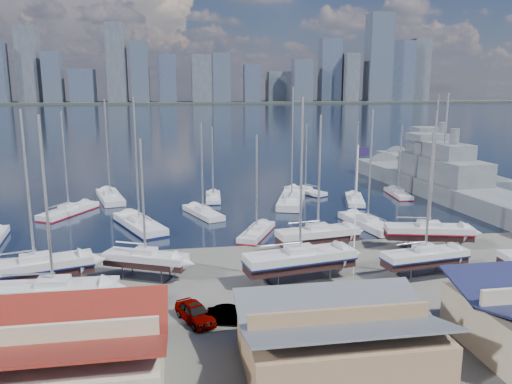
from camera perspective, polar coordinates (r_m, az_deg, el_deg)
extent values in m
plane|color=#605E59|center=(48.16, 3.21, -9.62)|extent=(1400.00, 1400.00, 0.00)
cube|color=#1A273D|center=(354.33, -7.86, 8.77)|extent=(1400.00, 600.00, 0.40)
cube|color=#2D332D|center=(614.05, -8.59, 10.08)|extent=(1400.00, 80.00, 2.20)
cube|color=#595E66|center=(633.96, -24.55, 13.12)|extent=(22.49, 24.47, 83.83)
cube|color=#3D4756|center=(620.41, -22.19, 12.06)|extent=(19.55, 21.83, 55.97)
cube|color=#475166|center=(620.66, -19.17, 11.40)|extent=(26.03, 30.49, 37.14)
cube|color=#595E66|center=(604.46, -15.65, 14.02)|extent=(21.60, 16.58, 87.63)
cube|color=#3D4756|center=(603.45, -13.10, 13.20)|extent=(19.42, 28.42, 67.60)
cube|color=#475166|center=(605.47, -10.11, 12.67)|extent=(20.24, 23.80, 54.09)
cube|color=#595E66|center=(603.25, -6.14, 12.78)|extent=(24.62, 19.72, 54.00)
cube|color=#3D4756|center=(603.19, -4.01, 12.91)|extent=(20.75, 17.93, 55.97)
cube|color=#475166|center=(605.99, -0.47, 12.32)|extent=(18.36, 16.25, 43.03)
cube|color=#595E66|center=(631.10, 2.57, 11.96)|extent=(28.49, 22.03, 35.69)
cube|color=#3D4756|center=(619.68, 5.29, 12.54)|extent=(23.34, 17.87, 49.11)
cube|color=#475166|center=(645.16, 8.45, 13.63)|extent=(25.35, 19.79, 75.95)
cube|color=#595E66|center=(646.23, 10.63, 12.74)|extent=(17.00, 27.45, 57.67)
cube|color=#3D4756|center=(660.56, 13.84, 14.68)|extent=(29.28, 24.05, 106.04)
cube|color=#475166|center=(681.45, 16.00, 13.14)|extent=(30.82, 28.37, 74.41)
cube|color=#595E66|center=(696.25, 18.22, 13.10)|extent=(21.74, 17.03, 77.48)
cube|color=#BFB293|center=(33.00, -23.47, -18.17)|extent=(14.00, 9.00, 3.20)
cube|color=maroon|center=(31.99, -23.80, -14.73)|extent=(14.70, 9.45, 1.41)
cube|color=#8C6B4C|center=(33.55, 9.46, -16.97)|extent=(12.00, 8.00, 3.00)
cube|color=#53585F|center=(32.62, 9.58, -13.83)|extent=(12.60, 8.40, 1.27)
cube|color=#2D2D33|center=(49.18, -23.72, -10.08)|extent=(5.82, 3.82, 0.16)
cube|color=black|center=(48.66, -23.87, -8.42)|extent=(9.99, 4.88, 0.78)
cube|color=#B8B8BD|center=(48.42, -23.94, -7.56)|extent=(10.10, 5.27, 0.78)
cube|color=#0C133F|center=(48.53, -23.91, -7.96)|extent=(10.21, 5.32, 0.16)
cube|color=#B8B8BD|center=(48.22, -24.01, -6.84)|extent=(2.79, 2.24, 0.50)
cylinder|color=#B2B2B7|center=(46.71, -24.65, 0.55)|extent=(0.22, 0.22, 13.14)
cube|color=#2D2D33|center=(43.07, -21.88, -13.05)|extent=(5.39, 2.64, 0.16)
cube|color=black|center=(42.48, -22.04, -11.20)|extent=(9.70, 2.69, 0.77)
cube|color=#B8B8BD|center=(42.20, -22.12, -10.24)|extent=(9.72, 3.09, 0.77)
cube|color=maroon|center=(42.33, -22.08, -10.68)|extent=(9.82, 3.12, 0.15)
cube|color=#B8B8BD|center=(41.98, -22.19, -9.43)|extent=(2.47, 1.71, 0.50)
cylinder|color=#B2B2B7|center=(40.24, -22.87, -1.10)|extent=(0.22, 0.22, 12.98)
cube|color=#2D2D33|center=(48.75, -12.39, -9.52)|extent=(4.79, 3.61, 0.16)
cube|color=black|center=(48.25, -12.47, -7.93)|extent=(7.99, 4.98, 0.63)
cube|color=#B8B8BD|center=(48.05, -12.50, -7.21)|extent=(8.13, 5.28, 0.63)
cube|color=#B8B8BD|center=(47.87, -12.53, -6.57)|extent=(2.35, 2.03, 0.50)
cylinder|color=#B2B2B7|center=(46.55, -12.81, -0.60)|extent=(0.22, 0.22, 10.69)
cube|color=#2D2D33|center=(47.18, 4.98, -10.01)|extent=(6.06, 3.57, 0.16)
cube|color=black|center=(46.63, 5.01, -8.26)|extent=(10.62, 4.26, 0.83)
cube|color=#B8B8BD|center=(46.36, 5.03, -7.30)|extent=(10.70, 4.68, 0.83)
cube|color=#0C133F|center=(46.48, 5.02, -7.74)|extent=(10.81, 4.73, 0.17)
cube|color=#B8B8BD|center=(46.15, 5.05, -6.52)|extent=(2.85, 2.17, 0.50)
cylinder|color=#B2B2B7|center=(44.50, 5.20, 1.75)|extent=(0.22, 0.22, 13.97)
cube|color=#2D2D33|center=(55.27, 7.02, -6.75)|extent=(5.28, 3.03, 0.16)
cube|color=black|center=(54.82, 7.06, -5.28)|extent=(9.29, 3.55, 0.73)
cube|color=#B8B8BD|center=(54.61, 7.08, -4.56)|extent=(9.35, 3.92, 0.73)
cube|color=#B8B8BD|center=(54.44, 7.09, -3.94)|extent=(2.48, 1.86, 0.50)
cylinder|color=#B2B2B7|center=(53.17, 7.25, 2.16)|extent=(0.22, 0.22, 12.24)
cube|color=#2D2D33|center=(50.72, 18.61, -9.02)|extent=(4.88, 2.77, 0.16)
cube|color=black|center=(50.24, 18.72, -7.46)|extent=(8.61, 3.20, 0.67)
cube|color=#B8B8BD|center=(50.03, 18.77, -6.74)|extent=(8.66, 3.55, 0.67)
cube|color=#0C133F|center=(50.13, 18.75, -7.07)|extent=(8.75, 3.58, 0.13)
cube|color=#B8B8BD|center=(49.86, 18.82, -6.10)|extent=(2.28, 1.70, 0.50)
cylinder|color=#B2B2B7|center=(48.53, 19.24, 0.02)|extent=(0.22, 0.22, 11.35)
cube|color=#2D2D33|center=(59.06, 18.97, -6.10)|extent=(5.54, 3.50, 0.16)
cube|color=black|center=(58.64, 19.07, -4.71)|extent=(9.59, 4.37, 0.75)
cube|color=#B8B8BD|center=(58.44, 19.12, -4.01)|extent=(9.68, 4.75, 0.75)
cube|color=maroon|center=(58.53, 19.10, -4.33)|extent=(9.78, 4.79, 0.15)
cube|color=#B8B8BD|center=(58.28, 19.16, -3.42)|extent=(2.64, 2.07, 0.50)
cylinder|color=#B2B2B7|center=(57.07, 19.57, 2.45)|extent=(0.22, 0.22, 12.59)
cube|color=black|center=(75.76, -20.57, -2.61)|extent=(6.96, 9.92, 0.80)
cube|color=#B8B8BD|center=(75.58, -20.61, -2.02)|extent=(7.33, 10.12, 0.80)
cube|color=maroon|center=(75.66, -20.59, -2.29)|extent=(7.40, 10.23, 0.16)
cube|color=#B8B8BD|center=(75.44, -20.65, -1.54)|extent=(2.69, 3.01, 0.50)
cylinder|color=#B2B2B7|center=(74.30, -21.01, 3.36)|extent=(0.22, 0.22, 13.53)
cube|color=black|center=(82.95, -16.29, -1.15)|extent=(5.36, 11.40, 0.89)
cube|color=#B8B8BD|center=(82.76, -16.32, -0.56)|extent=(5.81, 11.52, 0.89)
cube|color=#B8B8BD|center=(82.62, -16.35, -0.09)|extent=(2.50, 3.15, 0.50)
cylinder|color=#B2B2B7|center=(81.51, -16.64, 4.90)|extent=(0.22, 0.22, 14.97)
cube|color=black|center=(65.72, -13.14, -4.33)|extent=(7.14, 11.62, 0.92)
cube|color=#B8B8BD|center=(65.48, -13.18, -3.56)|extent=(7.58, 11.81, 0.92)
cube|color=#0C133F|center=(65.59, -13.16, -3.91)|extent=(7.66, 11.93, 0.18)
cube|color=#B8B8BD|center=(65.30, -13.21, -2.96)|extent=(2.93, 3.41, 0.50)
cylinder|color=#B2B2B7|center=(63.85, -13.52, 3.58)|extent=(0.22, 0.22, 15.52)
cube|color=black|center=(70.57, -6.06, -2.91)|extent=(5.26, 9.14, 0.72)
cube|color=#B8B8BD|center=(70.39, -6.07, -2.34)|extent=(5.61, 9.28, 0.72)
cube|color=#B8B8BD|center=(70.25, -6.08, -1.86)|extent=(2.22, 2.64, 0.50)
cylinder|color=#B2B2B7|center=(69.12, -6.19, 2.83)|extent=(0.22, 0.22, 12.12)
cube|color=black|center=(80.28, -4.91, -1.07)|extent=(2.51, 8.21, 0.65)
cube|color=#B8B8BD|center=(80.14, -4.92, -0.62)|extent=(2.85, 8.24, 0.65)
cube|color=#0C133F|center=(80.20, -4.91, -0.82)|extent=(2.88, 8.32, 0.13)
cube|color=#B8B8BD|center=(80.02, -4.93, -0.22)|extent=(1.50, 2.12, 0.50)
cylinder|color=#B2B2B7|center=(79.10, -4.99, 3.48)|extent=(0.22, 0.22, 10.93)
cube|color=black|center=(60.90, 0.08, -5.20)|extent=(5.57, 8.51, 0.68)
cube|color=#B8B8BD|center=(60.71, 0.08, -4.59)|extent=(5.89, 8.66, 0.68)
cube|color=maroon|center=(60.80, 0.08, -4.87)|extent=(5.95, 8.75, 0.14)
cube|color=#B8B8BD|center=(60.55, 0.08, -4.05)|extent=(2.22, 2.53, 0.50)
cylinder|color=#B2B2B7|center=(59.29, 0.08, 1.05)|extent=(0.22, 0.22, 11.46)
cube|color=black|center=(77.53, 4.07, -1.62)|extent=(6.69, 12.63, 0.99)
cube|color=#B8B8BD|center=(77.31, 4.08, -0.91)|extent=(7.18, 12.80, 0.99)
cube|color=#B8B8BD|center=(77.15, 4.08, -0.37)|extent=(2.94, 3.58, 0.50)
cylinder|color=#B2B2B7|center=(75.88, 4.17, 5.61)|extent=(0.22, 0.22, 16.66)
cube|color=black|center=(85.22, 5.65, -0.33)|extent=(5.75, 8.10, 0.66)
cube|color=#B8B8BD|center=(85.09, 5.66, 0.10)|extent=(6.05, 8.27, 0.66)
cube|color=#0C133F|center=(85.15, 5.66, -0.10)|extent=(6.11, 8.36, 0.13)
cube|color=#B8B8BD|center=(84.97, 5.67, 0.48)|extent=(2.21, 2.46, 0.50)
cylinder|color=#B2B2B7|center=(84.11, 5.74, 4.02)|extent=(0.22, 0.22, 11.08)
cube|color=black|center=(66.11, 12.62, -4.18)|extent=(4.31, 10.66, 0.83)
cube|color=#B8B8BD|center=(65.89, 12.65, -3.49)|extent=(4.74, 10.74, 0.83)
cube|color=#B8B8BD|center=(65.72, 12.67, -2.93)|extent=(2.19, 2.87, 0.50)
cylinder|color=#B2B2B7|center=(64.37, 12.94, 2.91)|extent=(0.22, 0.22, 14.02)
cube|color=black|center=(79.56, 11.21, -1.39)|extent=(4.48, 9.06, 0.71)
cube|color=#B8B8BD|center=(79.40, 11.23, -0.89)|extent=(4.84, 9.17, 0.71)
cube|color=#0C133F|center=(79.47, 11.23, -1.12)|extent=(4.89, 9.26, 0.14)
cube|color=#B8B8BD|center=(79.28, 11.25, -0.47)|extent=(2.04, 2.53, 0.50)
cylinder|color=#B2B2B7|center=(78.29, 11.42, 3.62)|extent=(0.22, 0.22, 11.92)
cube|color=black|center=(86.18, 15.91, -0.60)|extent=(2.84, 8.45, 0.66)
cube|color=#B8B8BD|center=(86.05, 15.94, -0.17)|extent=(3.18, 8.49, 0.66)
cube|color=maroon|center=(86.11, 15.93, -0.37)|extent=(3.22, 8.57, 0.13)
cube|color=#B8B8BD|center=(85.93, 15.96, 0.21)|extent=(1.60, 2.21, 0.50)
cylinder|color=#B2B2B7|center=(85.07, 16.16, 3.74)|extent=(0.22, 0.22, 11.19)
cube|color=slate|center=(88.98, 20.37, -0.03)|extent=(11.15, 51.79, 4.63)
cube|color=slate|center=(88.29, 20.56, 2.59)|extent=(7.60, 18.34, 3.60)
cube|color=slate|center=(87.90, 20.70, 4.52)|extent=(5.51, 10.55, 2.40)
cube|color=slate|center=(92.04, 19.03, 5.99)|extent=(6.04, 5.46, 1.20)
cylinder|color=#B2B2B7|center=(87.47, 20.95, 7.89)|extent=(0.30, 0.30, 8.00)
cube|color=slate|center=(110.15, 19.59, 2.13)|extent=(7.30, 44.00, 3.96)
cube|color=slate|center=(109.62, 19.73, 4.08)|extent=(5.72, 15.42, 3.60)
cube|color=slate|center=(109.30, 19.84, 5.64)|extent=(4.27, 8.82, 2.40)
cube|color=slate|center=(113.01, 18.83, 6.75)|extent=(4.95, 4.43, 1.20)
cylinder|color=#B2B2B7|center=(108.93, 20.03, 8.36)|extent=(0.30, 0.30, 8.00)
imported|color=gray|center=(39.48, -6.97, -13.49)|extent=(3.42, 4.80, 1.52)
imported|color=gray|center=(39.06, -2.83, -13.88)|extent=(4.11, 2.25, 1.29)
imported|color=gray|center=(38.58, 6.13, -14.19)|extent=(2.51, 5.13, 1.40)
imported|color=gray|center=(40.88, 11.04, -12.84)|extent=(2.70, 4.92, 1.35)
cylinder|color=white|center=(47.49, 11.31, -2.22)|extent=(0.12, 0.12, 12.51)
cube|color=#1F1441|center=(46.66, 12.19, 4.54)|extent=(1.04, 0.05, 0.73)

